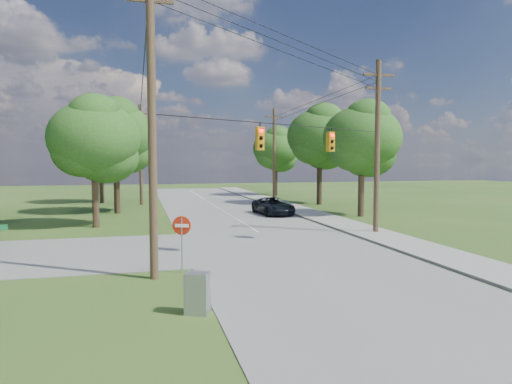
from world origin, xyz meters
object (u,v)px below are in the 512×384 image
object	(u,v)px
control_cabinet	(197,293)
car_main_north	(273,206)
pole_north_e	(274,154)
pole_ne	(377,144)
pole_sw	(152,113)
pole_north_w	(141,154)
do_not_enter_sign	(182,231)

from	to	relation	value
control_cabinet	car_main_north	bearing A→B (deg)	91.84
car_main_north	pole_north_e	bearing A→B (deg)	67.79
pole_ne	control_cabinet	bearing A→B (deg)	-135.94
pole_sw	pole_north_w	size ratio (longest dim) A/B	1.20
pole_north_w	do_not_enter_sign	world-z (taller)	pole_north_w
pole_sw	pole_ne	xyz separation A→B (m)	(13.50, 7.60, -0.76)
pole_sw	pole_ne	world-z (taller)	pole_sw
pole_north_e	car_main_north	bearing A→B (deg)	-106.77
pole_north_e	car_main_north	xyz separation A→B (m)	(-3.40, -11.28, -4.40)
pole_north_w	car_main_north	distance (m)	16.03
pole_ne	do_not_enter_sign	bearing A→B (deg)	-150.55
pole_north_w	control_cabinet	xyz separation A→B (m)	(1.50, -34.00, -4.52)
pole_ne	pole_north_w	distance (m)	26.03
pole_ne	pole_north_e	bearing A→B (deg)	90.00
pole_north_e	do_not_enter_sign	distance (m)	31.73
pole_sw	car_main_north	distance (m)	21.63
pole_north_e	do_not_enter_sign	xyz separation A→B (m)	(-12.40, -29.00, -3.46)
pole_north_e	pole_sw	bearing A→B (deg)	-114.52
pole_ne	pole_north_w	size ratio (longest dim) A/B	1.05
pole_sw	pole_ne	size ratio (longest dim) A/B	1.14
control_cabinet	pole_north_w	bearing A→B (deg)	115.98
pole_north_e	pole_north_w	distance (m)	13.90
do_not_enter_sign	control_cabinet	bearing A→B (deg)	-68.72
pole_ne	pole_north_e	world-z (taller)	pole_ne
control_cabinet	pole_sw	bearing A→B (deg)	127.49
pole_north_w	control_cabinet	distance (m)	34.33
pole_ne	pole_sw	bearing A→B (deg)	-150.62
pole_sw	do_not_enter_sign	xyz separation A→B (m)	(1.10, 0.60, -4.55)
pole_north_w	car_main_north	xyz separation A→B (m)	(10.50, -11.28, -4.40)
do_not_enter_sign	pole_sw	bearing A→B (deg)	-130.20
pole_north_w	car_main_north	bearing A→B (deg)	-47.06
pole_sw	pole_north_e	world-z (taller)	pole_sw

